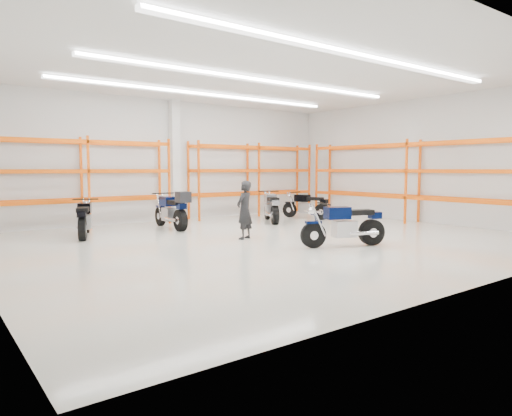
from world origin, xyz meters
TOP-DOWN VIEW (x-y plane):
  - ground at (0.00, 0.00)m, footprint 14.00×14.00m
  - room_shell at (0.00, 0.03)m, footprint 14.02×12.02m
  - motorcycle_main at (0.83, -2.00)m, footprint 2.17×1.07m
  - motorcycle_back_a at (-4.03, 3.53)m, footprint 1.02×2.09m
  - motorcycle_back_b at (-1.22, 3.62)m, footprint 0.78×2.43m
  - motorcycle_back_c at (2.52, 3.16)m, footprint 1.24×2.08m
  - motorcycle_back_d at (4.38, 3.23)m, footprint 0.83×2.07m
  - standing_man at (-0.54, 0.53)m, footprint 0.70×0.60m
  - structural_column at (0.00, 5.82)m, footprint 0.32×0.32m
  - pallet_racking_back_left at (-3.40, 5.48)m, footprint 5.67×0.87m
  - pallet_racking_back_right at (3.40, 5.48)m, footprint 5.67×0.87m
  - pallet_racking_side at (6.48, 0.00)m, footprint 0.87×9.07m

SIDE VIEW (x-z plane):
  - ground at x=0.00m, z-range 0.00..0.00m
  - motorcycle_back_d at x=4.38m, z-range -0.03..1.00m
  - motorcycle_back_a at x=-4.03m, z-range -0.03..1.03m
  - motorcycle_main at x=0.83m, z-range -0.04..1.08m
  - motorcycle_back_c at x=2.52m, z-range -0.04..1.09m
  - motorcycle_back_b at x=-1.22m, z-range -0.03..1.22m
  - standing_man at x=-0.54m, z-range 0.00..1.62m
  - pallet_racking_back_left at x=-3.40m, z-range 0.29..3.29m
  - pallet_racking_back_right at x=3.40m, z-range 0.29..3.29m
  - pallet_racking_side at x=6.48m, z-range 0.31..3.31m
  - structural_column at x=0.00m, z-range 0.00..4.50m
  - room_shell at x=0.00m, z-range 1.03..5.54m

